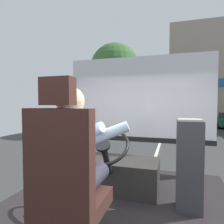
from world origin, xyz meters
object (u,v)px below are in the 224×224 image
at_px(bus_driver, 75,154).
at_px(fare_box, 189,165).
at_px(driver_seat, 67,186).
at_px(steering_console, 116,173).

height_order(bus_driver, fare_box, bus_driver).
bearing_deg(bus_driver, fare_box, 45.20).
xyz_separation_m(driver_seat, steering_console, (0.00, 1.24, -0.33)).
distance_m(bus_driver, steering_console, 1.24).
relative_size(driver_seat, fare_box, 1.34).
height_order(driver_seat, bus_driver, driver_seat).
bearing_deg(steering_console, driver_seat, -90.00).
distance_m(steering_console, fare_box, 0.95).
bearing_deg(bus_driver, steering_console, 90.00).
height_order(bus_driver, steering_console, bus_driver).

